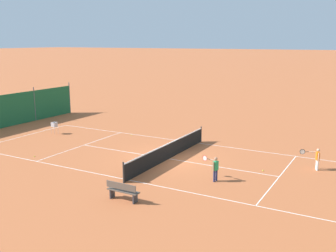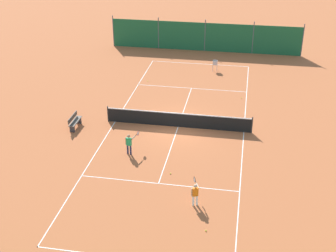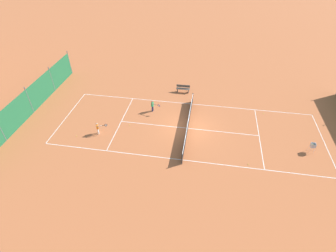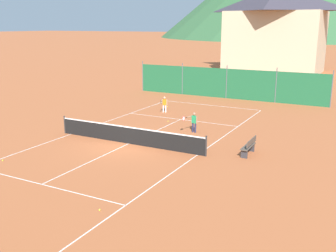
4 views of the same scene
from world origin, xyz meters
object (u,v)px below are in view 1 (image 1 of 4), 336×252
at_px(tennis_net, 169,151).
at_px(player_far_service, 215,167).
at_px(tennis_ball_by_net_right, 263,171).
at_px(ball_hopper, 54,125).
at_px(tennis_ball_mid_court, 131,135).
at_px(tennis_ball_service_box, 34,156).
at_px(player_near_baseline, 317,157).
at_px(courtside_bench, 123,191).

height_order(tennis_net, player_far_service, player_far_service).
bearing_deg(tennis_ball_by_net_right, tennis_net, -85.28).
height_order(tennis_ball_by_net_right, ball_hopper, ball_hopper).
distance_m(tennis_net, player_far_service, 4.34).
bearing_deg(tennis_net, ball_hopper, -97.62).
bearing_deg(tennis_ball_by_net_right, tennis_ball_mid_court, -107.31).
height_order(tennis_ball_by_net_right, tennis_ball_service_box, same).
bearing_deg(tennis_ball_service_box, tennis_ball_by_net_right, 107.52).
height_order(tennis_net, tennis_ball_by_net_right, tennis_net).
bearing_deg(tennis_ball_service_box, player_near_baseline, 110.36).
xyz_separation_m(tennis_net, tennis_ball_mid_court, (-3.76, -5.19, -0.47)).
xyz_separation_m(tennis_net, courtside_bench, (6.34, 1.23, -0.05)).
bearing_deg(player_far_service, ball_hopper, -104.14).
xyz_separation_m(player_near_baseline, tennis_ball_mid_court, (-1.72, -13.02, -0.66)).
height_order(tennis_ball_mid_court, ball_hopper, ball_hopper).
distance_m(player_far_service, player_near_baseline, 5.86).
xyz_separation_m(player_near_baseline, tennis_ball_by_net_right, (1.59, -2.40, -0.66)).
height_order(tennis_ball_mid_court, courtside_bench, courtside_bench).
distance_m(tennis_ball_mid_court, ball_hopper, 5.75).
relative_size(player_far_service, player_near_baseline, 1.05).
height_order(player_far_service, courtside_bench, player_far_service).
distance_m(player_near_baseline, courtside_bench, 10.67).
height_order(player_far_service, ball_hopper, player_far_service).
bearing_deg(tennis_net, courtside_bench, 10.94).
distance_m(tennis_ball_service_box, courtside_bench, 8.87).
height_order(ball_hopper, courtside_bench, ball_hopper).
distance_m(tennis_net, tennis_ball_mid_court, 6.42).
relative_size(tennis_ball_mid_court, tennis_ball_service_box, 1.00).
relative_size(player_far_service, tennis_ball_mid_court, 18.68).
height_order(player_far_service, tennis_ball_service_box, player_far_service).
bearing_deg(ball_hopper, player_near_baseline, 92.03).
height_order(tennis_net, courtside_bench, tennis_net).
distance_m(player_far_service, courtside_bench, 4.89).
xyz_separation_m(ball_hopper, courtside_bench, (7.73, 11.62, -0.20)).
bearing_deg(tennis_ball_service_box, tennis_net, 116.21).
bearing_deg(player_near_baseline, player_far_service, -44.08).
height_order(tennis_net, tennis_ball_service_box, tennis_net).
height_order(player_far_service, tennis_ball_mid_court, player_far_service).
relative_size(tennis_ball_by_net_right, tennis_ball_service_box, 1.00).
bearing_deg(tennis_net, player_near_baseline, 104.58).
xyz_separation_m(player_near_baseline, courtside_bench, (8.38, -6.61, -0.24)).
bearing_deg(player_near_baseline, tennis_ball_by_net_right, -56.53).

